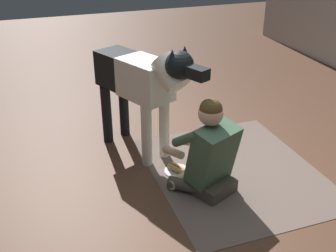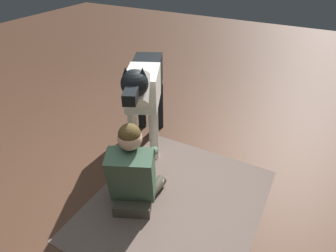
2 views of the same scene
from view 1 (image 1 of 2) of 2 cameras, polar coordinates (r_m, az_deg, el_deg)
The scene contains 5 objects.
ground_plane at distance 3.93m, azimuth 5.81°, elevation -7.05°, with size 15.11×15.11×0.00m, color brown.
area_rug at distance 4.04m, azimuth 9.21°, elevation -6.18°, with size 1.80×1.53×0.01m, color #6D5B52.
person_sitting_on_floor at distance 3.58m, azimuth 5.64°, elevation -3.86°, with size 0.74×0.62×0.88m.
large_dog at distance 3.95m, azimuth -3.74°, elevation 6.20°, with size 1.44×0.75×1.23m.
hot_dog_on_plate at distance 3.97m, azimuth 1.28°, elevation -6.03°, with size 0.25×0.25×0.06m.
Camera 1 is at (2.91, -1.45, 2.20)m, focal length 43.93 mm.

